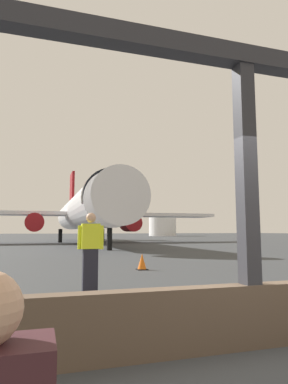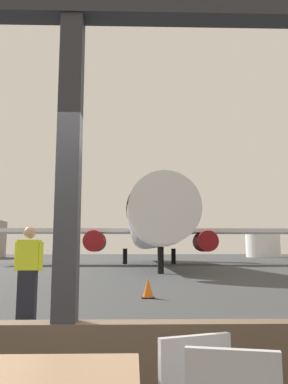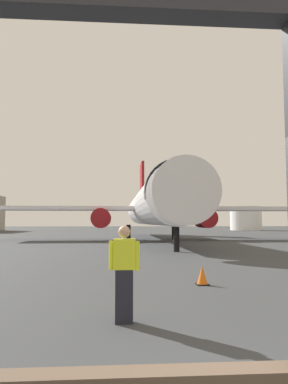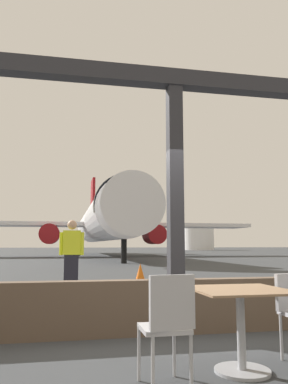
% 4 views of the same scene
% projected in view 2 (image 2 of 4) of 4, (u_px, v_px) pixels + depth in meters
% --- Properties ---
extents(ground_plane, '(220.00, 220.00, 0.00)m').
position_uv_depth(ground_plane, '(128.00, 263.00, 42.67)').
color(ground_plane, '#383A3D').
extents(window_frame, '(7.64, 0.24, 3.69)m').
position_uv_depth(window_frame, '(67.00, 254.00, 3.32)').
color(window_frame, brown).
rests_on(window_frame, ground).
extents(airplane, '(30.87, 36.52, 10.42)m').
position_uv_depth(airplane, '(150.00, 228.00, 37.05)').
color(airplane, silver).
rests_on(airplane, ground).
extents(ground_crew_worker, '(0.55, 0.22, 1.74)m').
position_uv_depth(ground_crew_worker, '(28.00, 273.00, 7.11)').
color(ground_crew_worker, black).
rests_on(ground_crew_worker, ground).
extents(traffic_cone, '(0.36, 0.36, 0.55)m').
position_uv_depth(traffic_cone, '(148.00, 289.00, 10.85)').
color(traffic_cone, orange).
rests_on(traffic_cone, ground).
extents(fuel_storage_tank, '(6.73, 6.73, 5.14)m').
position_uv_depth(fuel_storage_tank, '(263.00, 244.00, 78.40)').
color(fuel_storage_tank, white).
rests_on(fuel_storage_tank, ground).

